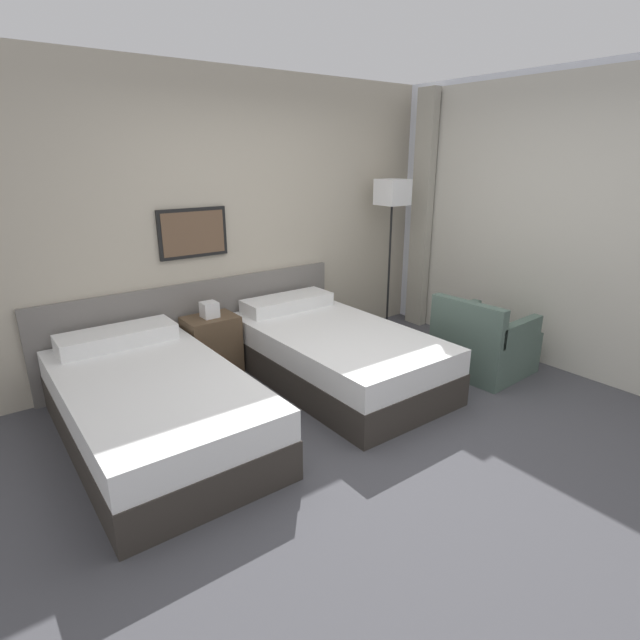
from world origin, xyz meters
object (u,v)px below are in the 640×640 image
object	(u,v)px
floor_lamp	(392,201)
armchair	(483,346)
bed_near_door	(154,406)
bed_near_window	(335,354)
nightstand	(212,344)

from	to	relation	value
floor_lamp	armchair	size ratio (longest dim) A/B	2.17
bed_near_door	bed_near_window	distance (m)	1.65
bed_near_window	bed_near_door	bearing A→B (deg)	180.00
bed_near_door	armchair	xyz separation A→B (m)	(2.88, -0.68, -0.00)
nightstand	armchair	xyz separation A→B (m)	(2.06, -1.47, -0.04)
bed_near_window	armchair	size ratio (longest dim) A/B	2.58
bed_near_door	nightstand	world-z (taller)	nightstand
bed_near_window	floor_lamp	distance (m)	1.92
bed_near_window	floor_lamp	xyz separation A→B (m)	(1.31, 0.68, 1.23)
bed_near_window	nightstand	world-z (taller)	nightstand
nightstand	bed_near_door	bearing A→B (deg)	-136.30
floor_lamp	bed_near_window	bearing A→B (deg)	-152.72
bed_near_window	nightstand	distance (m)	1.14
nightstand	bed_near_window	bearing A→B (deg)	-43.70
bed_near_door	armchair	size ratio (longest dim) A/B	2.58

